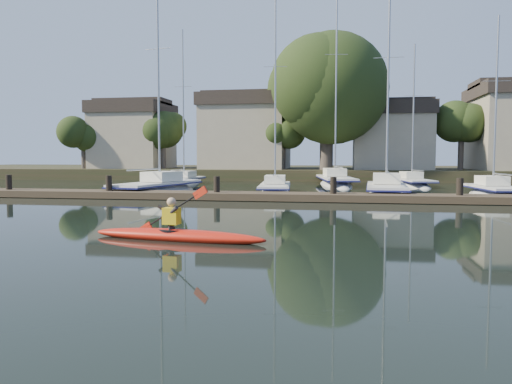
% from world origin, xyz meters
% --- Properties ---
extents(ground, '(160.00, 160.00, 0.00)m').
position_xyz_m(ground, '(0.00, 0.00, 0.00)').
color(ground, black).
rests_on(ground, ground).
extents(kayak, '(5.05, 1.39, 1.60)m').
position_xyz_m(kayak, '(-0.95, 1.55, 0.19)').
color(kayak, red).
rests_on(kayak, ground).
extents(dock, '(34.00, 2.00, 1.80)m').
position_xyz_m(dock, '(0.00, 14.00, 0.20)').
color(dock, '#4B3E2A').
rests_on(dock, ground).
extents(sailboat_1, '(3.90, 9.46, 15.05)m').
position_xyz_m(sailboat_1, '(-7.67, 17.76, -0.20)').
color(sailboat_1, silver).
rests_on(sailboat_1, ground).
extents(sailboat_2, '(2.62, 8.09, 13.16)m').
position_xyz_m(sailboat_2, '(-0.61, 18.99, -0.16)').
color(sailboat_2, silver).
rests_on(sailboat_2, ground).
extents(sailboat_3, '(2.66, 8.49, 13.52)m').
position_xyz_m(sailboat_3, '(5.92, 17.93, -0.20)').
color(sailboat_3, silver).
rests_on(sailboat_3, ground).
extents(sailboat_4, '(2.55, 6.75, 11.22)m').
position_xyz_m(sailboat_4, '(11.84, 18.56, -0.18)').
color(sailboat_4, silver).
rests_on(sailboat_4, ground).
extents(sailboat_5, '(2.00, 8.00, 13.20)m').
position_xyz_m(sailboat_5, '(-8.93, 26.57, -0.16)').
color(sailboat_5, silver).
rests_on(sailboat_5, ground).
extents(sailboat_6, '(3.75, 11.00, 17.15)m').
position_xyz_m(sailboat_6, '(2.94, 27.82, -0.20)').
color(sailboat_6, silver).
rests_on(sailboat_6, ground).
extents(sailboat_7, '(2.96, 7.41, 11.62)m').
position_xyz_m(sailboat_7, '(8.61, 27.27, -0.17)').
color(sailboat_7, silver).
rests_on(sailboat_7, ground).
extents(shore, '(90.00, 25.25, 12.75)m').
position_xyz_m(shore, '(1.61, 40.29, 3.23)').
color(shore, '#222D16').
rests_on(shore, ground).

